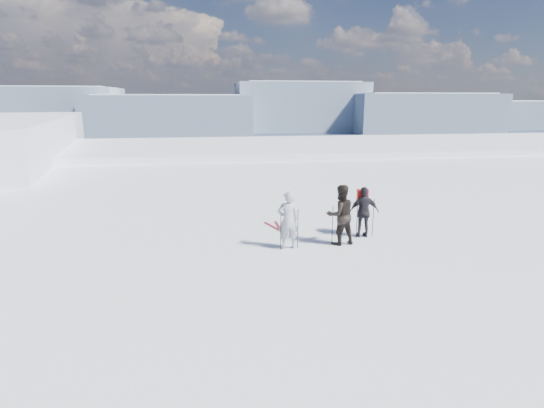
{
  "coord_description": "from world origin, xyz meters",
  "views": [
    {
      "loc": [
        -4.21,
        -8.84,
        4.49
      ],
      "look_at": [
        -2.41,
        3.0,
        1.52
      ],
      "focal_mm": 28.0,
      "sensor_mm": 36.0,
      "label": 1
    }
  ],
  "objects_px": {
    "skier_grey": "(288,220)",
    "skier_dark": "(340,215)",
    "skier_pack": "(364,212)",
    "skis_loose": "(278,228)"
  },
  "relations": [
    {
      "from": "skier_grey",
      "to": "skier_pack",
      "type": "xyz_separation_m",
      "value": [
        2.71,
        0.75,
        -0.05
      ]
    },
    {
      "from": "skier_grey",
      "to": "skis_loose",
      "type": "distance_m",
      "value": 2.26
    },
    {
      "from": "skier_grey",
      "to": "skier_pack",
      "type": "height_order",
      "value": "skier_grey"
    },
    {
      "from": "skier_pack",
      "to": "skis_loose",
      "type": "xyz_separation_m",
      "value": [
        -2.68,
        1.33,
        -0.84
      ]
    },
    {
      "from": "skier_dark",
      "to": "skier_pack",
      "type": "height_order",
      "value": "skier_dark"
    },
    {
      "from": "skier_dark",
      "to": "skis_loose",
      "type": "distance_m",
      "value": 2.72
    },
    {
      "from": "skier_pack",
      "to": "skier_grey",
      "type": "bearing_deg",
      "value": 19.89
    },
    {
      "from": "skier_grey",
      "to": "skier_dark",
      "type": "relative_size",
      "value": 0.94
    },
    {
      "from": "skier_grey",
      "to": "skier_dark",
      "type": "height_order",
      "value": "skier_dark"
    },
    {
      "from": "skier_dark",
      "to": "skis_loose",
      "type": "bearing_deg",
      "value": -58.59
    }
  ]
}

